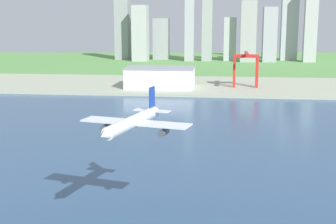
# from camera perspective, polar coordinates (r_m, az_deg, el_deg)

# --- Properties ---
(ground_plane) EXTENTS (2400.00, 2400.00, 0.00)m
(ground_plane) POSITION_cam_1_polar(r_m,az_deg,el_deg) (295.58, 4.97, -1.99)
(ground_plane) COLOR #5B934A
(water_bay) EXTENTS (840.00, 360.00, 0.15)m
(water_bay) POSITION_cam_1_polar(r_m,az_deg,el_deg) (237.46, 4.44, -5.18)
(water_bay) COLOR #2D4C70
(water_bay) RESTS_ON ground
(industrial_pier) EXTENTS (840.00, 140.00, 2.50)m
(industrial_pier) POSITION_cam_1_polar(r_m,az_deg,el_deg) (482.46, 5.79, 3.15)
(industrial_pier) COLOR #A0A78E
(industrial_pier) RESTS_ON ground
(airplane_landing) EXTENTS (36.94, 40.27, 12.97)m
(airplane_landing) POSITION_cam_1_polar(r_m,az_deg,el_deg) (151.50, -4.25, -1.24)
(airplane_landing) COLOR silver
(port_crane_red) EXTENTS (24.01, 43.35, 33.93)m
(port_crane_red) POSITION_cam_1_polar(r_m,az_deg,el_deg) (462.48, 9.29, 5.96)
(port_crane_red) COLOR red
(port_crane_red) RESTS_ON industrial_pier
(warehouse_main) EXTENTS (64.73, 42.55, 19.55)m
(warehouse_main) POSITION_cam_1_polar(r_m,az_deg,el_deg) (458.02, -0.92, 4.18)
(warehouse_main) COLOR white
(warehouse_main) RESTS_ON industrial_pier
(distant_skyline) EXTENTS (330.43, 64.65, 158.88)m
(distant_skyline) POSITION_cam_1_polar(r_m,az_deg,el_deg) (800.39, 4.75, 10.04)
(distant_skyline) COLOR gray
(distant_skyline) RESTS_ON ground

